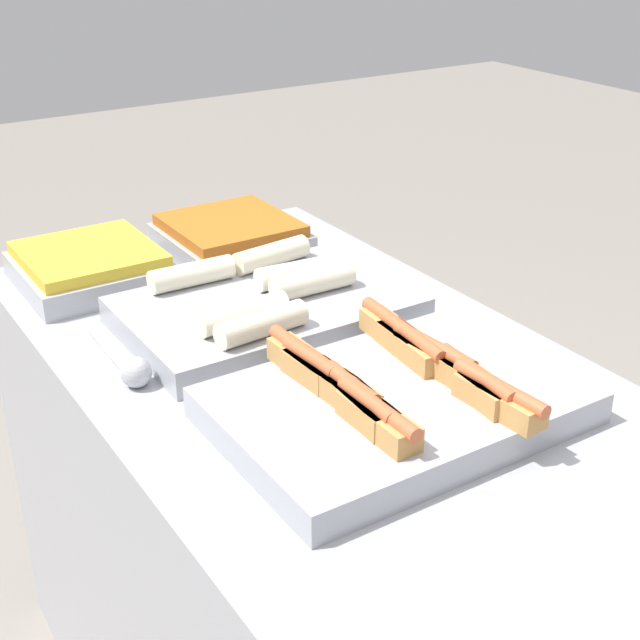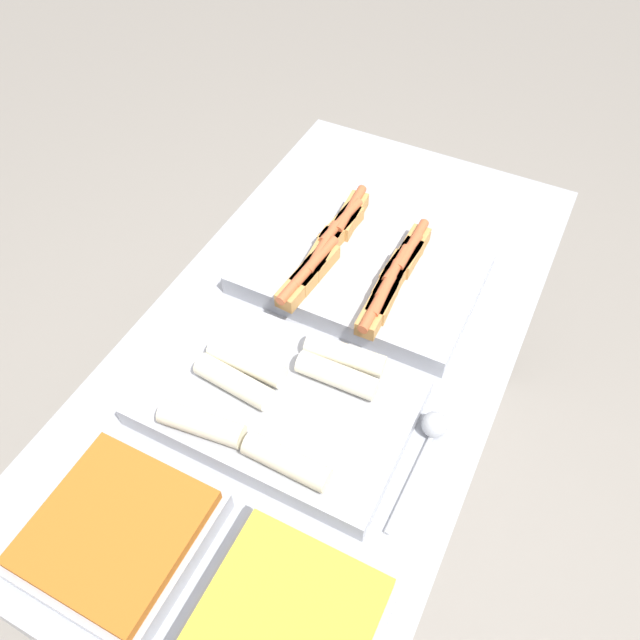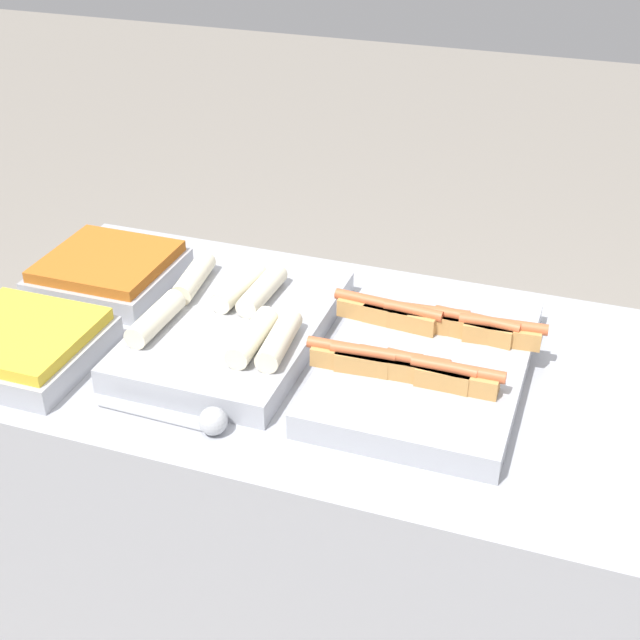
# 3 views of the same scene
# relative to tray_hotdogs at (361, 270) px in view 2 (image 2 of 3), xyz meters

# --- Properties ---
(ground_plane) EXTENTS (12.00, 12.00, 0.00)m
(ground_plane) POSITION_rel_tray_hotdogs_xyz_m (-0.19, 0.00, -0.96)
(ground_plane) COLOR gray
(counter) EXTENTS (1.48, 0.78, 0.93)m
(counter) POSITION_rel_tray_hotdogs_xyz_m (-0.19, 0.00, -0.50)
(counter) COLOR #A8AAB2
(counter) RESTS_ON ground_plane
(tray_hotdogs) EXTENTS (0.42, 0.53, 0.10)m
(tray_hotdogs) POSITION_rel_tray_hotdogs_xyz_m (0.00, 0.00, 0.00)
(tray_hotdogs) COLOR #A8AAB2
(tray_hotdogs) RESTS_ON counter
(tray_wraps) EXTENTS (0.34, 0.51, 0.10)m
(tray_wraps) POSITION_rel_tray_hotdogs_xyz_m (-0.39, -0.00, -0.00)
(tray_wraps) COLOR #A8AAB2
(tray_wraps) RESTS_ON counter
(tray_side_front) EXTENTS (0.28, 0.27, 0.07)m
(tray_side_front) POSITION_rel_tray_hotdogs_xyz_m (-0.74, -0.21, -0.00)
(tray_side_front) COLOR #A8AAB2
(tray_side_front) RESTS_ON counter
(tray_side_back) EXTENTS (0.28, 0.27, 0.07)m
(tray_side_back) POSITION_rel_tray_hotdogs_xyz_m (-0.74, 0.11, -0.00)
(tray_side_back) COLOR #A8AAB2
(tray_side_back) RESTS_ON counter
(serving_spoon_near) EXTENTS (0.25, 0.05, 0.05)m
(serving_spoon_near) POSITION_rel_tray_hotdogs_xyz_m (-0.32, -0.29, -0.01)
(serving_spoon_near) COLOR #B2B5BA
(serving_spoon_near) RESTS_ON counter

